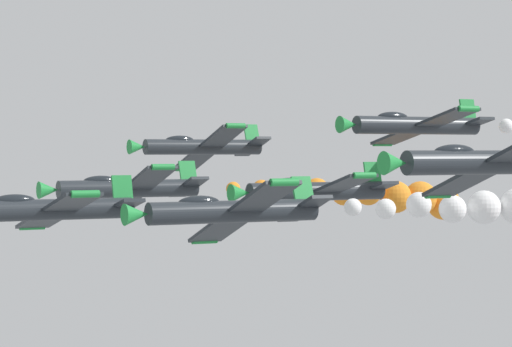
# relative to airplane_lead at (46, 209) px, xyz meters

# --- Properties ---
(airplane_lead) EXTENTS (9.39, 10.35, 3.11)m
(airplane_lead) POSITION_rel_airplane_lead_xyz_m (0.00, 0.00, 0.00)
(airplane_lead) COLOR #23282D
(airplane_left_inner) EXTENTS (9.06, 10.35, 3.74)m
(airplane_left_inner) POSITION_rel_airplane_lead_xyz_m (-7.06, -7.12, 0.06)
(airplane_left_inner) COLOR #23282D
(airplane_right_inner) EXTENTS (9.16, 10.35, 3.50)m
(airplane_right_inner) POSITION_rel_airplane_lead_xyz_m (8.52, -7.69, 0.70)
(airplane_right_inner) COLOR #23282D
(smoke_trail_right_inner) EXTENTS (2.51, 18.66, 3.13)m
(smoke_trail_right_inner) POSITION_rel_airplane_lead_xyz_m (8.66, -27.33, -0.19)
(smoke_trail_right_inner) COLOR orange
(airplane_left_outer) EXTENTS (9.35, 10.35, 3.18)m
(airplane_left_outer) POSITION_rel_airplane_lead_xyz_m (0.96, -16.62, 0.63)
(airplane_left_outer) COLOR #23282D
(airplane_right_outer) EXTENTS (9.13, 10.35, 3.54)m
(airplane_right_outer) POSITION_rel_airplane_lead_xyz_m (-15.96, -15.57, 2.51)
(airplane_right_outer) COLOR #23282D
(airplane_trailing) EXTENTS (9.13, 10.35, 3.55)m
(airplane_trailing) POSITION_rel_airplane_lead_xyz_m (17.17, -16.76, 3.30)
(airplane_trailing) COLOR #23282D
(airplane_high_slot) EXTENTS (9.41, 10.35, 3.05)m
(airplane_high_slot) POSITION_rel_airplane_lead_xyz_m (1.10, -23.98, 4.61)
(airplane_high_slot) COLOR #23282D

